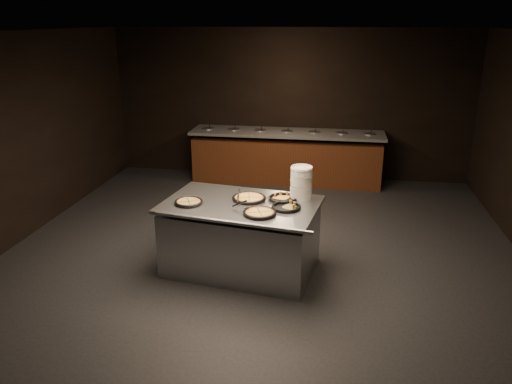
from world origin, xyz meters
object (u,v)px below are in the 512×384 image
(plate_stack, at_px, (301,183))
(pan_cheese_whole, at_px, (249,198))
(pan_veggie_whole, at_px, (189,202))
(serving_counter, at_px, (241,238))

(plate_stack, distance_m, pan_cheese_whole, 0.68)
(pan_veggie_whole, bearing_deg, plate_stack, 17.13)
(plate_stack, xyz_separation_m, pan_cheese_whole, (-0.64, -0.15, -0.19))
(pan_cheese_whole, bearing_deg, plate_stack, 13.33)
(pan_veggie_whole, bearing_deg, pan_cheese_whole, 20.42)
(serving_counter, height_order, pan_veggie_whole, pan_veggie_whole)
(serving_counter, distance_m, plate_stack, 1.03)
(serving_counter, bearing_deg, pan_veggie_whole, -160.05)
(serving_counter, relative_size, pan_veggie_whole, 5.80)
(serving_counter, distance_m, pan_cheese_whole, 0.52)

